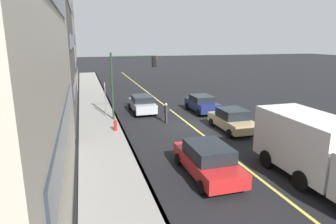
% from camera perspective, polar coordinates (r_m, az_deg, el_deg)
% --- Properties ---
extents(ground, '(200.00, 200.00, 0.00)m').
position_cam_1_polar(ground, '(22.46, 4.53, -2.72)').
color(ground, black).
extents(sidewalk_slab, '(80.00, 3.10, 0.15)m').
position_cam_1_polar(sidewalk_slab, '(21.09, -12.74, -3.92)').
color(sidewalk_slab, gray).
rests_on(sidewalk_slab, ground).
extents(curb_edge, '(80.00, 0.16, 0.15)m').
position_cam_1_polar(curb_edge, '(21.22, -8.77, -3.63)').
color(curb_edge, slate).
rests_on(curb_edge, ground).
extents(lane_stripe_center, '(80.00, 0.16, 0.01)m').
position_cam_1_polar(lane_stripe_center, '(22.46, 4.53, -2.71)').
color(lane_stripe_center, '#D8CC4C').
rests_on(lane_stripe_center, ground).
extents(car_silver, '(4.16, 2.01, 1.57)m').
position_cam_1_polar(car_silver, '(26.38, -5.03, 1.59)').
color(car_silver, '#A8AAB2').
rests_on(car_silver, ground).
extents(car_navy, '(4.18, 2.03, 1.51)m').
position_cam_1_polar(car_navy, '(26.72, 6.60, 1.65)').
color(car_navy, navy).
rests_on(car_navy, ground).
extents(car_tan, '(4.36, 2.10, 1.60)m').
position_cam_1_polar(car_tan, '(21.57, 12.41, -1.50)').
color(car_tan, tan).
rests_on(car_tan, ground).
extents(car_red, '(4.74, 2.10, 1.60)m').
position_cam_1_polar(car_red, '(14.32, 7.72, -9.17)').
color(car_red, red).
rests_on(car_red, ground).
extents(truck_white, '(7.16, 2.65, 2.99)m').
position_cam_1_polar(truck_white, '(14.87, 27.43, -6.53)').
color(truck_white, silver).
rests_on(truck_white, ground).
extents(pedestrian_with_backpack, '(0.39, 0.38, 1.60)m').
position_cam_1_polar(pedestrian_with_backpack, '(22.98, -0.32, 0.09)').
color(pedestrian_with_backpack, '#383838').
rests_on(pedestrian_with_backpack, ground).
extents(traffic_light_mast, '(0.28, 3.75, 5.45)m').
position_cam_1_polar(traffic_light_mast, '(23.61, -7.41, 7.28)').
color(traffic_light_mast, '#1E3823').
rests_on(traffic_light_mast, ground).
extents(street_sign_post, '(0.60, 0.08, 3.03)m').
position_cam_1_polar(street_sign_post, '(24.88, -12.14, 2.85)').
color(street_sign_post, slate).
rests_on(street_sign_post, ground).
extents(fire_hydrant, '(0.24, 0.24, 0.94)m').
position_cam_1_polar(fire_hydrant, '(21.02, -10.21, -2.75)').
color(fire_hydrant, red).
rests_on(fire_hydrant, ground).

